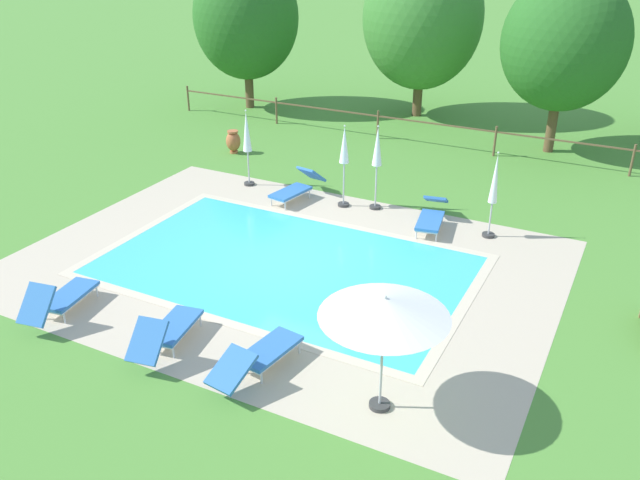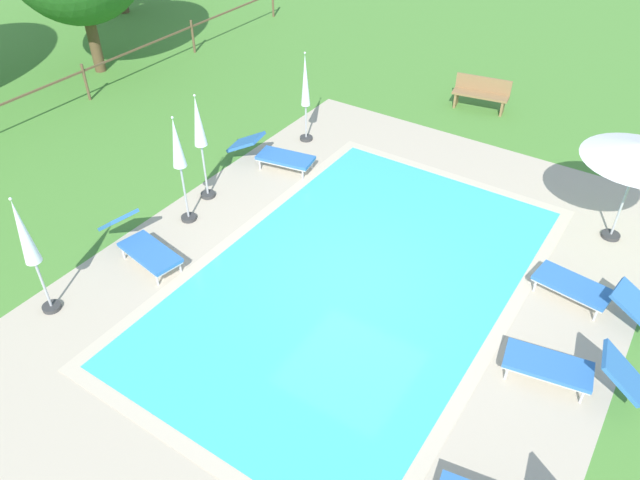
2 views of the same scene
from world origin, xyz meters
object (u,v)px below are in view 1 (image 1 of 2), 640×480
object	(u,v)px
sun_lounger_north_mid	(259,355)
patio_umbrella_closed_row_mid_east	(344,152)
tree_far_east	(565,42)
sun_lounger_north_near_steps	(297,187)
patio_umbrella_closed_row_west	(494,186)
patio_umbrella_closed_row_mid_west	(377,153)
tree_far_west	(423,18)
sun_lounger_south_mid	(167,330)
sun_lounger_north_end	(60,298)
sun_lounger_north_far	(432,215)
patio_umbrella_closed_row_centre	(247,137)
tree_west_mid	(246,17)
terracotta_urn_near_fence	(233,141)
patio_umbrella_open_foreground	(384,308)

from	to	relation	value
sun_lounger_north_mid	patio_umbrella_closed_row_mid_east	xyz separation A→B (m)	(-1.95, 7.60, 1.26)
tree_far_east	sun_lounger_north_near_steps	bearing A→B (deg)	-125.85
patio_umbrella_closed_row_west	patio_umbrella_closed_row_mid_west	world-z (taller)	patio_umbrella_closed_row_mid_west
tree_far_west	sun_lounger_south_mid	bearing A→B (deg)	-85.39
sun_lounger_north_end	tree_far_east	world-z (taller)	tree_far_east
sun_lounger_north_far	sun_lounger_south_mid	world-z (taller)	sun_lounger_south_mid
patio_umbrella_closed_row_mid_west	sun_lounger_north_mid	bearing A→B (deg)	-82.22
sun_lounger_north_near_steps	sun_lounger_north_end	bearing A→B (deg)	-99.37
sun_lounger_north_end	patio_umbrella_closed_row_mid_east	xyz separation A→B (m)	(2.69, 7.84, 1.22)
sun_lounger_north_near_steps	patio_umbrella_closed_row_centre	bearing A→B (deg)	170.18
sun_lounger_north_near_steps	patio_umbrella_closed_row_mid_west	size ratio (longest dim) A/B	0.86
sun_lounger_north_mid	patio_umbrella_closed_row_mid_east	bearing A→B (deg)	104.35
sun_lounger_north_near_steps	tree_far_west	bearing A→B (deg)	90.05
sun_lounger_north_end	patio_umbrella_closed_row_west	xyz separation A→B (m)	(6.87, 7.74, 1.01)
sun_lounger_north_end	tree_far_west	xyz separation A→B (m)	(1.26, 17.91, 3.49)
patio_umbrella_closed_row_mid_east	tree_west_mid	size ratio (longest dim) A/B	0.38
terracotta_urn_near_fence	tree_west_mid	size ratio (longest dim) A/B	0.13
patio_umbrella_closed_row_west	patio_umbrella_closed_row_centre	size ratio (longest dim) A/B	0.97
terracotta_urn_near_fence	patio_umbrella_closed_row_west	bearing A→B (deg)	-15.23
patio_umbrella_closed_row_centre	sun_lounger_north_mid	bearing A→B (deg)	-56.06
sun_lounger_north_mid	tree_far_west	distance (m)	18.34
sun_lounger_north_end	terracotta_urn_near_fence	xyz separation A→B (m)	(-2.74, 10.35, 0.04)
patio_umbrella_closed_row_mid_east	sun_lounger_north_near_steps	bearing A→B (deg)	-173.63
patio_umbrella_closed_row_west	patio_umbrella_closed_row_centre	xyz separation A→B (m)	(-7.46, 0.27, 0.13)
patio_umbrella_closed_row_centre	tree_west_mid	distance (m)	9.58
sun_lounger_north_far	patio_umbrella_closed_row_mid_east	xyz separation A→B (m)	(-2.68, 0.22, 1.26)
sun_lounger_north_far	patio_umbrella_open_foreground	size ratio (longest dim) A/B	0.99
sun_lounger_north_far	sun_lounger_north_near_steps	bearing A→B (deg)	179.09
patio_umbrella_closed_row_centre	terracotta_urn_near_fence	size ratio (longest dim) A/B	2.94
sun_lounger_north_near_steps	patio_umbrella_closed_row_west	size ratio (longest dim) A/B	0.90
sun_lounger_north_near_steps	tree_west_mid	bearing A→B (deg)	130.03
patio_umbrella_closed_row_west	patio_umbrella_closed_row_mid_west	distance (m)	3.34
sun_lounger_north_end	tree_west_mid	size ratio (longest dim) A/B	0.32
sun_lounger_north_near_steps	patio_umbrella_closed_row_mid_east	distance (m)	1.90
sun_lounger_north_far	sun_lounger_north_end	distance (m)	9.32
sun_lounger_north_mid	sun_lounger_north_far	size ratio (longest dim) A/B	1.00
tree_west_mid	tree_far_east	size ratio (longest dim) A/B	1.05
patio_umbrella_closed_row_mid_west	patio_umbrella_closed_row_centre	bearing A→B (deg)	-178.82
sun_lounger_north_end	tree_far_east	distance (m)	17.40
sun_lounger_north_far	patio_umbrella_closed_row_centre	xyz separation A→B (m)	(-5.96, 0.39, 1.18)
patio_umbrella_open_foreground	tree_west_mid	bearing A→B (deg)	128.93
sun_lounger_north_near_steps	patio_umbrella_closed_row_centre	distance (m)	2.21
patio_umbrella_closed_row_mid_west	sun_lounger_south_mid	bearing A→B (deg)	-96.19
sun_lounger_north_near_steps	patio_umbrella_open_foreground	bearing A→B (deg)	-52.34
patio_umbrella_closed_row_mid_west	patio_umbrella_closed_row_centre	xyz separation A→B (m)	(-4.15, -0.09, -0.10)
sun_lounger_north_near_steps	sun_lounger_north_mid	distance (m)	8.17
sun_lounger_north_far	sun_lounger_north_end	xyz separation A→B (m)	(-5.37, -7.62, 0.03)
tree_west_mid	sun_lounger_north_mid	bearing A→B (deg)	-56.76
patio_umbrella_closed_row_mid_west	sun_lounger_north_far	bearing A→B (deg)	-14.64
terracotta_urn_near_fence	sun_lounger_north_mid	bearing A→B (deg)	-53.90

